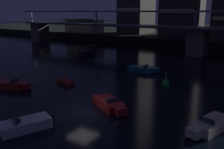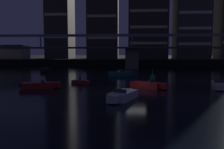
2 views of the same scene
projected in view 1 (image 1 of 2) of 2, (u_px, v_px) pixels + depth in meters
name	position (u px, v px, depth m)	size (l,w,h in m)	color
ground_plane	(82.00, 112.00, 23.81)	(400.00, 400.00, 0.00)	black
river_bridge	(198.00, 34.00, 53.43)	(105.03, 6.40, 9.38)	#605B51
waterfront_pavilion	(84.00, 26.00, 85.21)	(12.40, 7.40, 4.70)	#B2AD9E
speedboat_near_center	(23.00, 125.00, 20.07)	(3.14, 5.06, 1.16)	silver
speedboat_near_right	(88.00, 53.00, 55.30)	(2.39, 5.23, 1.16)	black
speedboat_mid_left	(210.00, 125.00, 20.11)	(2.91, 5.15, 1.16)	beige
speedboat_mid_center	(11.00, 85.00, 31.20)	(5.20, 2.71, 1.16)	maroon
speedboat_mid_right	(142.00, 69.00, 39.50)	(5.23, 2.49, 1.16)	#196066
speedboat_far_left	(110.00, 104.00, 24.70)	(4.88, 3.55, 1.16)	maroon
channel_buoy	(166.00, 82.00, 32.08)	(0.90, 0.90, 1.76)	green
dinghy_with_paddler	(65.00, 82.00, 33.03)	(2.77, 2.58, 1.36)	maroon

